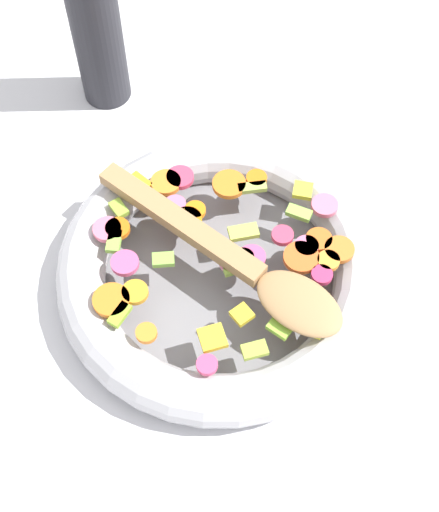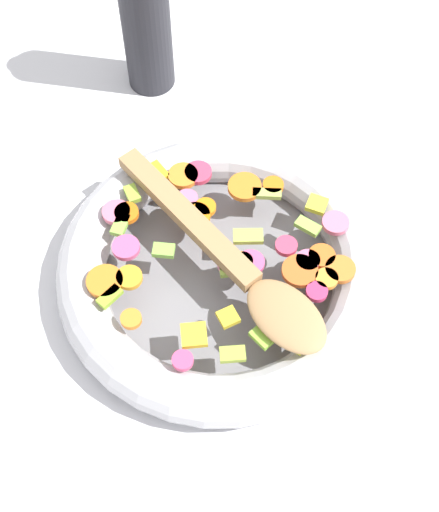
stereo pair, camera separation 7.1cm
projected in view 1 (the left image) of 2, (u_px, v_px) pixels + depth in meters
ground_plane at (220, 281)px, 0.75m from camera, size 4.00×4.00×0.00m
skillet at (220, 270)px, 0.73m from camera, size 0.33×0.33×0.05m
chopped_vegetables at (221, 245)px, 0.71m from camera, size 0.24×0.27×0.01m
wooden_spoon at (241, 264)px, 0.69m from camera, size 0.23×0.23×0.01m
pepper_mill at (95, 20)px, 0.79m from camera, size 0.06×0.06×0.25m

